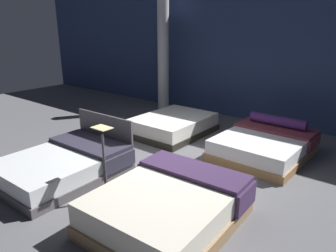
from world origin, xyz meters
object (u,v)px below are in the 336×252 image
(bed_3, at_px, (264,144))
(price_sign, at_px, (105,173))
(bed_2, at_px, (173,125))
(support_pillar, at_px, (163,52))
(bed_0, at_px, (65,164))
(bed_1, at_px, (168,206))

(bed_3, bearing_deg, price_sign, -109.32)
(bed_2, distance_m, support_pillar, 2.76)
(bed_2, relative_size, price_sign, 1.68)
(bed_0, height_order, support_pillar, support_pillar)
(bed_3, xyz_separation_m, price_sign, (-1.18, -3.12, 0.22))
(bed_2, height_order, price_sign, price_sign)
(bed_3, height_order, price_sign, price_sign)
(bed_3, distance_m, support_pillar, 4.45)
(bed_2, bearing_deg, bed_3, 1.74)
(bed_2, relative_size, support_pillar, 0.56)
(bed_0, distance_m, bed_3, 3.83)
(bed_1, bearing_deg, price_sign, -176.05)
(bed_0, distance_m, bed_1, 2.28)
(bed_0, relative_size, bed_1, 1.04)
(price_sign, bearing_deg, bed_2, 109.46)
(price_sign, bearing_deg, bed_0, 175.00)
(bed_2, bearing_deg, bed_1, -53.52)
(bed_0, bearing_deg, bed_2, 86.91)
(price_sign, relative_size, support_pillar, 0.33)
(bed_0, xyz_separation_m, bed_1, (2.28, 0.02, 0.04))
(bed_1, bearing_deg, bed_2, 124.22)
(bed_3, bearing_deg, support_pillar, 159.73)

